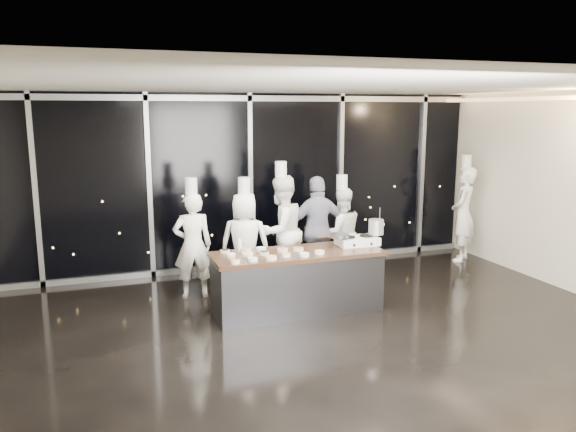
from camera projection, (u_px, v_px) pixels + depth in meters
name	position (u px, v px, depth m)	size (l,w,h in m)	color
ground	(321.00, 334.00, 7.38)	(9.00, 9.00, 0.00)	black
room_shell	(335.00, 163.00, 7.01)	(9.02, 7.02, 3.21)	beige
window_wall	(250.00, 182.00, 10.26)	(8.90, 0.11, 3.20)	black
demo_counter	(297.00, 282.00, 8.13)	(2.46, 0.86, 0.90)	#37373C
stove	(357.00, 241.00, 8.44)	(0.61, 0.40, 0.14)	silver
frying_pan	(339.00, 236.00, 8.32)	(0.51, 0.30, 0.05)	slate
stock_pot	(376.00, 227.00, 8.51)	(0.23, 0.23, 0.23)	#B7B7B9
prep_bowls	(267.00, 253.00, 7.87)	(1.39, 0.74, 0.05)	silver
squeeze_bottle	(240.00, 244.00, 8.06)	(0.06, 0.06, 0.21)	white
chef_far_left	(193.00, 244.00, 8.70)	(0.62, 0.42, 1.89)	white
chef_left	(245.00, 242.00, 8.92)	(0.94, 0.78, 1.87)	white
chef_center	(281.00, 231.00, 9.28)	(1.11, 1.01, 2.08)	white
guest	(318.00, 230.00, 9.46)	(1.08, 0.48, 1.82)	#16193E
chef_right	(341.00, 232.00, 9.75)	(0.81, 0.66, 1.81)	white
chef_side	(463.00, 213.00, 10.82)	(0.78, 0.78, 2.06)	white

